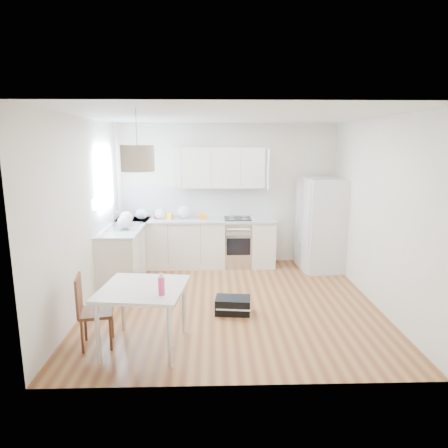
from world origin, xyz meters
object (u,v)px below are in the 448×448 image
at_px(refrigerator, 322,224).
at_px(dining_table, 143,294).
at_px(gym_bag, 233,305).
at_px(dining_chair, 97,311).

distance_m(refrigerator, dining_table, 4.02).
bearing_deg(refrigerator, gym_bag, -136.54).
height_order(refrigerator, dining_chair, refrigerator).
bearing_deg(dining_table, gym_bag, 47.22).
distance_m(dining_table, gym_bag, 1.51).
xyz_separation_m(refrigerator, gym_bag, (-1.75, -1.95, -0.74)).
xyz_separation_m(refrigerator, dining_chair, (-3.38, -2.81, -0.42)).
xyz_separation_m(refrigerator, dining_table, (-2.82, -2.86, -0.20)).
distance_m(dining_table, dining_chair, 0.60).
relative_size(dining_table, dining_chair, 1.20).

